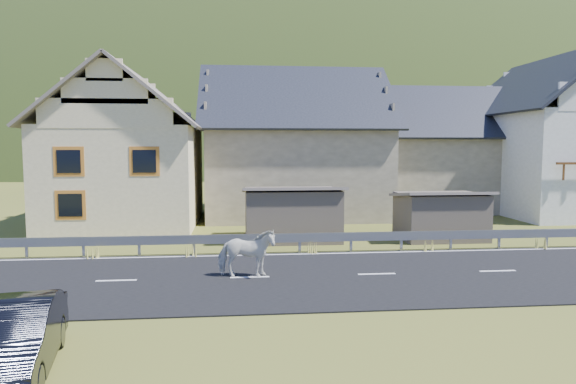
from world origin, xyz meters
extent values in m
plane|color=#41471A|center=(0.00, 0.00, 0.00)|extent=(160.00, 160.00, 0.00)
cube|color=black|center=(0.00, 0.00, 0.02)|extent=(60.00, 7.00, 0.04)
cube|color=silver|center=(0.00, 0.00, 0.04)|extent=(60.00, 6.60, 0.01)
cube|color=#93969B|center=(0.00, 3.68, 0.58)|extent=(28.00, 0.08, 0.34)
cube|color=#93969B|center=(-12.00, 3.70, 0.35)|extent=(0.10, 0.06, 0.70)
cube|color=#93969B|center=(-10.00, 3.70, 0.35)|extent=(0.10, 0.06, 0.70)
cube|color=#93969B|center=(-8.00, 3.70, 0.35)|extent=(0.10, 0.06, 0.70)
cube|color=#93969B|center=(-6.00, 3.70, 0.35)|extent=(0.10, 0.06, 0.70)
cube|color=#93969B|center=(-4.00, 3.70, 0.35)|extent=(0.10, 0.06, 0.70)
cube|color=#93969B|center=(-2.00, 3.70, 0.35)|extent=(0.10, 0.06, 0.70)
cube|color=#93969B|center=(0.00, 3.70, 0.35)|extent=(0.10, 0.06, 0.70)
cube|color=#93969B|center=(2.00, 3.70, 0.35)|extent=(0.10, 0.06, 0.70)
cube|color=#93969B|center=(4.00, 3.70, 0.35)|extent=(0.10, 0.06, 0.70)
cube|color=#93969B|center=(6.00, 3.70, 0.35)|extent=(0.10, 0.06, 0.70)
cube|color=#93969B|center=(8.00, 3.70, 0.35)|extent=(0.10, 0.06, 0.70)
cube|color=brown|center=(-2.00, 6.50, 1.10)|extent=(4.30, 3.30, 2.40)
cube|color=brown|center=(4.50, 6.00, 1.00)|extent=(3.80, 2.90, 2.20)
cube|color=#FBE7B3|center=(-10.00, 12.00, 2.50)|extent=(7.00, 9.00, 5.00)
cube|color=#C17224|center=(-11.60, 7.50, 3.40)|extent=(1.30, 0.12, 1.30)
cube|color=#C17224|center=(-8.40, 7.50, 3.40)|extent=(1.30, 0.12, 1.30)
cube|color=#C17224|center=(-11.60, 7.50, 1.50)|extent=(1.30, 0.12, 1.30)
cube|color=tan|center=(-12.00, 13.50, 6.56)|extent=(0.70, 0.70, 2.40)
cube|color=tan|center=(-1.00, 15.00, 2.50)|extent=(10.00, 9.00, 5.00)
cube|color=tan|center=(9.00, 17.00, 2.30)|extent=(9.00, 8.00, 4.60)
cube|color=white|center=(15.00, 14.00, 3.00)|extent=(8.00, 10.00, 6.00)
ellipsoid|color=#273612|center=(5.00, 180.00, -20.00)|extent=(440.00, 280.00, 260.00)
ellipsoid|color=black|center=(-55.00, 110.00, 6.00)|extent=(76.00, 50.00, 28.00)
imported|color=silver|center=(-4.10, 0.04, 0.79)|extent=(0.93, 1.83, 1.50)
imported|color=black|center=(-8.36, -6.34, 0.66)|extent=(2.11, 4.20, 1.32)
camera|label=1|loc=(-4.35, -15.52, 4.07)|focal=32.00mm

